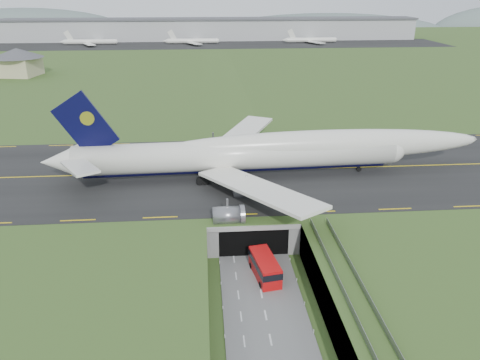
{
  "coord_description": "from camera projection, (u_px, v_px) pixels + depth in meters",
  "views": [
    {
      "loc": [
        -7.87,
        -61.34,
        43.38
      ],
      "look_at": [
        -1.44,
        20.0,
        9.41
      ],
      "focal_mm": 35.0,
      "sensor_mm": 36.0,
      "label": 1
    }
  ],
  "objects": [
    {
      "name": "ground",
      "position": [
        259.0,
        283.0,
        73.69
      ],
      "size": [
        900.0,
        900.0,
        0.0
      ],
      "primitive_type": "plane",
      "color": "#395220",
      "rests_on": "ground"
    },
    {
      "name": "airfield_deck",
      "position": [
        259.0,
        267.0,
        72.54
      ],
      "size": [
        800.0,
        800.0,
        6.0
      ],
      "primitive_type": "cube",
      "color": "gray",
      "rests_on": "ground"
    },
    {
      "name": "trench_road",
      "position": [
        265.0,
        313.0,
        66.75
      ],
      "size": [
        12.0,
        75.0,
        0.2
      ],
      "primitive_type": "cube",
      "color": "slate",
      "rests_on": "ground"
    },
    {
      "name": "taxiway",
      "position": [
        242.0,
        171.0,
        101.72
      ],
      "size": [
        800.0,
        44.0,
        0.18
      ],
      "primitive_type": "cube",
      "color": "black",
      "rests_on": "airfield_deck"
    },
    {
      "name": "tunnel_portal",
      "position": [
        249.0,
        216.0,
        87.79
      ],
      "size": [
        17.0,
        22.3,
        6.0
      ],
      "color": "gray",
      "rests_on": "ground"
    },
    {
      "name": "guideway",
      "position": [
        372.0,
        336.0,
        54.86
      ],
      "size": [
        3.0,
        53.0,
        7.05
      ],
      "color": "#A8A8A3",
      "rests_on": "ground"
    },
    {
      "name": "jumbo_jet",
      "position": [
        268.0,
        152.0,
        97.23
      ],
      "size": [
        92.07,
        59.67,
        19.75
      ],
      "rotation": [
        0.0,
        0.0,
        0.04
      ],
      "color": "white",
      "rests_on": "ground"
    },
    {
      "name": "shuttle_tram",
      "position": [
        265.0,
        267.0,
        74.58
      ],
      "size": [
        4.58,
        8.9,
        3.44
      ],
      "rotation": [
        0.0,
        0.0,
        0.17
      ],
      "color": "red",
      "rests_on": "ground"
    },
    {
      "name": "service_building",
      "position": [
        18.0,
        60.0,
        206.5
      ],
      "size": [
        25.93,
        25.93,
        12.14
      ],
      "rotation": [
        0.0,
        0.0,
        -0.18
      ],
      "color": "#C6BD8F",
      "rests_on": "ground"
    },
    {
      "name": "cargo_terminal",
      "position": [
        212.0,
        29.0,
        343.88
      ],
      "size": [
        320.0,
        67.0,
        15.6
      ],
      "color": "#B2B2B2",
      "rests_on": "ground"
    },
    {
      "name": "distant_hills",
      "position": [
        273.0,
        36.0,
        475.66
      ],
      "size": [
        700.0,
        91.0,
        60.0
      ],
      "color": "slate",
      "rests_on": "ground"
    }
  ]
}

